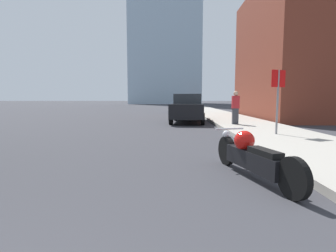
% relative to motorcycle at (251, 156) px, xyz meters
% --- Properties ---
extents(sidewalk, '(3.26, 240.00, 0.15)m').
position_rel_motorcycle_xyz_m(sidewalk, '(2.44, 35.54, -0.32)').
color(sidewalk, '#9E998E').
rests_on(sidewalk, ground_plane).
extents(brick_storefront, '(8.52, 10.75, 9.29)m').
position_rel_motorcycle_xyz_m(brick_storefront, '(8.53, 14.85, 4.25)').
color(brick_storefront, brown).
rests_on(brick_storefront, ground_plane).
extents(distant_tower, '(20.53, 20.53, 55.27)m').
position_rel_motorcycle_xyz_m(distant_tower, '(-4.07, 78.46, 27.24)').
color(distant_tower, '#9EB7CC').
rests_on(distant_tower, ground_plane).
extents(motorcycle, '(0.94, 2.57, 0.82)m').
position_rel_motorcycle_xyz_m(motorcycle, '(0.00, 0.00, 0.00)').
color(motorcycle, black).
rests_on(motorcycle, ground_plane).
extents(parked_car_black, '(2.27, 4.75, 1.69)m').
position_rel_motorcycle_xyz_m(parked_car_black, '(-0.55, 11.10, 0.46)').
color(parked_car_black, black).
rests_on(parked_car_black, ground_plane).
extents(parked_car_blue, '(2.06, 4.26, 1.52)m').
position_rel_motorcycle_xyz_m(parked_car_blue, '(-0.49, 22.64, 0.37)').
color(parked_car_blue, '#1E3899').
rests_on(parked_car_blue, ground_plane).
extents(stop_sign, '(0.57, 0.26, 2.27)m').
position_rel_motorcycle_xyz_m(stop_sign, '(2.30, 4.82, 1.30)').
color(stop_sign, slate).
rests_on(stop_sign, sidewalk).
extents(pedestrian, '(0.36, 0.23, 1.64)m').
position_rel_motorcycle_xyz_m(pedestrian, '(1.67, 8.52, 0.59)').
color(pedestrian, '#38383D').
rests_on(pedestrian, sidewalk).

